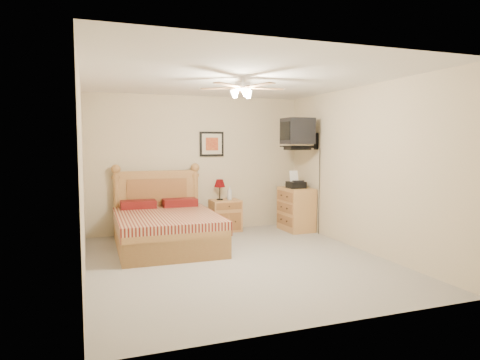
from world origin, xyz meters
The scene contains 17 objects.
floor centered at (0.00, 0.00, 0.00)m, with size 4.50×4.50×0.00m, color gray.
ceiling centered at (0.00, 0.00, 2.50)m, with size 4.00×4.50×0.04m, color white.
wall_back centered at (0.00, 2.25, 1.25)m, with size 4.00×0.04×2.50m, color #C9B894.
wall_front centered at (0.00, -2.25, 1.25)m, with size 4.00×0.04×2.50m, color #C9B894.
wall_left centered at (-2.00, 0.00, 1.25)m, with size 0.04×4.50×2.50m, color #C9B894.
wall_right centered at (2.00, 0.00, 1.25)m, with size 0.04×4.50×2.50m, color #C9B894.
bed centered at (-0.79, 1.12, 0.64)m, with size 1.50×1.97×1.28m, color #A26638, non-canonical shape.
nightstand centered at (0.46, 2.00, 0.29)m, with size 0.54×0.41×0.59m, color #AB7B4B.
table_lamp centered at (0.37, 2.06, 0.78)m, with size 0.21×0.21×0.38m, color #61070A, non-canonical shape.
lotion_bottle centered at (0.54, 1.99, 0.71)m, with size 0.10×0.10×0.26m, color silver.
framed_picture centered at (0.27, 2.23, 1.62)m, with size 0.46×0.04×0.46m, color black.
dresser centered at (1.73, 1.61, 0.40)m, with size 0.47×0.68×0.80m, color #BC8548.
fax_machine centered at (1.70, 1.57, 0.96)m, with size 0.30×0.32×0.32m, color black, non-canonical shape.
magazine_lower centered at (1.66, 1.85, 0.82)m, with size 0.18×0.25×0.02m, color #B6AA93.
magazine_upper centered at (1.68, 1.87, 0.84)m, with size 0.21×0.28×0.02m, color gray.
wall_tv centered at (1.75, 1.34, 1.81)m, with size 0.56×0.46×0.58m, color black, non-canonical shape.
ceiling_fan centered at (0.00, -0.20, 2.36)m, with size 1.14×1.14×0.28m, color white, non-canonical shape.
Camera 1 is at (-1.94, -5.50, 1.65)m, focal length 32.00 mm.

